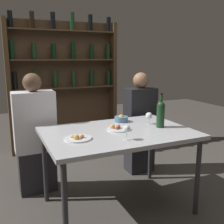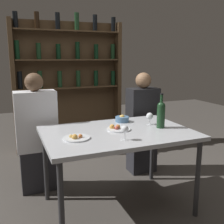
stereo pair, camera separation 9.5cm
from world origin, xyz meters
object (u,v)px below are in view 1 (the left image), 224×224
food_plate_1 (78,138)px  snack_bowl (121,119)px  wine_glass_0 (149,116)px  seated_person_left (36,138)px  wine_bottle (161,113)px  wine_glass_1 (127,130)px  seated_person_right (140,126)px  food_plate_0 (118,128)px

food_plate_1 → snack_bowl: snack_bowl is taller
wine_glass_0 → seated_person_left: size_ratio=0.09×
wine_bottle → food_plate_1: 0.84m
wine_glass_1 → snack_bowl: bearing=67.9°
wine_glass_0 → seated_person_right: bearing=68.2°
wine_glass_1 → food_plate_0: (0.06, 0.30, -0.07)m
food_plate_1 → seated_person_left: seated_person_left is taller
snack_bowl → seated_person_left: 0.91m
food_plate_1 → seated_person_right: (1.01, 0.73, -0.18)m
food_plate_0 → snack_bowl: (0.16, 0.26, 0.02)m
wine_glass_0 → wine_glass_1: bearing=-140.5°
food_plate_1 → seated_person_right: 1.26m
food_plate_0 → food_plate_1: (-0.42, -0.13, -0.00)m
food_plate_0 → food_plate_1: bearing=-163.1°
wine_glass_1 → food_plate_1: (-0.36, 0.17, -0.07)m
wine_bottle → food_plate_1: size_ratio=1.47×
seated_person_right → wine_bottle: bearing=-104.9°
food_plate_1 → wine_glass_0: bearing=13.3°
wine_glass_1 → snack_bowl: 0.60m
seated_person_right → seated_person_left: bearing=-180.0°
food_plate_0 → wine_glass_0: bearing=9.1°
food_plate_0 → snack_bowl: bearing=58.0°
food_plate_0 → food_plate_1: size_ratio=0.99×
wine_glass_0 → seated_person_right: size_ratio=0.10×
seated_person_left → wine_glass_1: bearing=-56.7°
wine_bottle → seated_person_right: size_ratio=0.27×
snack_bowl → seated_person_left: size_ratio=0.11×
wine_glass_1 → snack_bowl: (0.23, 0.56, -0.06)m
snack_bowl → wine_bottle: bearing=-54.8°
wine_bottle → seated_person_left: bearing=147.0°
seated_person_left → seated_person_right: seated_person_left is taller
wine_bottle → wine_glass_0: size_ratio=2.74×
wine_bottle → wine_glass_1: bearing=-155.6°
food_plate_1 → seated_person_left: size_ratio=0.18×
wine_glass_0 → food_plate_0: wine_glass_0 is taller
food_plate_1 → food_plate_0: bearing=16.9°
wine_bottle → snack_bowl: size_ratio=2.36×
wine_bottle → food_plate_0: (-0.41, 0.09, -0.13)m
wine_bottle → food_plate_0: size_ratio=1.49×
wine_glass_0 → wine_glass_1: 0.56m
snack_bowl → food_plate_0: bearing=-122.0°
wine_glass_1 → seated_person_left: bearing=123.3°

